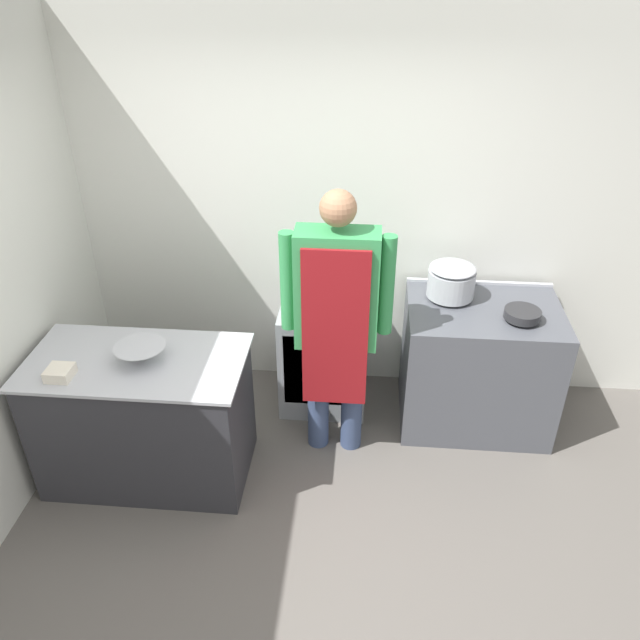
# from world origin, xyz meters

# --- Properties ---
(ground_plane) EXTENTS (14.00, 14.00, 0.00)m
(ground_plane) POSITION_xyz_m (0.00, 0.00, 0.00)
(ground_plane) COLOR #5B5651
(wall_back) EXTENTS (8.00, 0.05, 2.70)m
(wall_back) POSITION_xyz_m (0.00, 1.82, 1.35)
(wall_back) COLOR silver
(wall_back) RESTS_ON ground_plane
(wall_left) EXTENTS (0.05, 8.00, 2.70)m
(wall_left) POSITION_xyz_m (-1.70, 1.00, 1.35)
(wall_left) COLOR silver
(wall_left) RESTS_ON ground_plane
(prep_counter) EXTENTS (1.28, 0.70, 0.87)m
(prep_counter) POSITION_xyz_m (-0.99, 0.66, 0.43)
(prep_counter) COLOR #2D2D33
(prep_counter) RESTS_ON ground_plane
(stove) EXTENTS (1.01, 0.73, 0.92)m
(stove) POSITION_xyz_m (1.13, 1.38, 0.45)
(stove) COLOR #4C4F56
(stove) RESTS_ON ground_plane
(fridge_unit) EXTENTS (0.61, 0.56, 0.80)m
(fridge_unit) POSITION_xyz_m (0.06, 1.49, 0.40)
(fridge_unit) COLOR #93999E
(fridge_unit) RESTS_ON ground_plane
(person_cook) EXTENTS (0.67, 0.24, 1.81)m
(person_cook) POSITION_xyz_m (0.17, 1.00, 1.04)
(person_cook) COLOR #38476B
(person_cook) RESTS_ON ground_plane
(mixing_bowl) EXTENTS (0.30, 0.30, 0.10)m
(mixing_bowl) POSITION_xyz_m (-0.95, 0.67, 0.91)
(mixing_bowl) COLOR #B2B5BC
(mixing_bowl) RESTS_ON prep_counter
(plastic_tub) EXTENTS (0.14, 0.14, 0.06)m
(plastic_tub) POSITION_xyz_m (-1.34, 0.46, 0.90)
(plastic_tub) COLOR silver
(plastic_tub) RESTS_ON prep_counter
(stock_pot) EXTENTS (0.31, 0.31, 0.23)m
(stock_pot) POSITION_xyz_m (0.90, 1.51, 1.03)
(stock_pot) COLOR #B2B5BC
(stock_pot) RESTS_ON stove
(saute_pan) EXTENTS (0.23, 0.23, 0.06)m
(saute_pan) POSITION_xyz_m (1.33, 1.25, 0.95)
(saute_pan) COLOR #262628
(saute_pan) RESTS_ON stove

